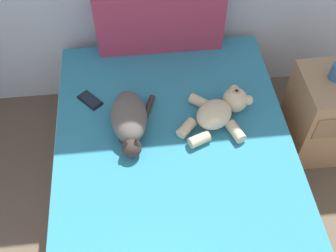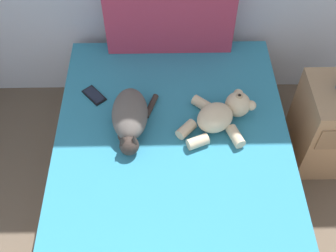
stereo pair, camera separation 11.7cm
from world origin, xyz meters
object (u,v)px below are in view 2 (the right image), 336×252
cell_phone (94,95)px  nightstand (332,126)px  cat (130,117)px  teddy_bear (221,114)px  patterned_cushion (170,21)px  bed (173,194)px

cell_phone → nightstand: size_ratio=0.27×
cat → teddy_bear: (0.48, 0.01, -0.01)m
teddy_bear → cell_phone: size_ratio=2.75×
patterned_cushion → cat: bearing=-109.3°
cell_phone → teddy_bear: bearing=-16.2°
patterned_cushion → cell_phone: 0.64m
bed → patterned_cushion: size_ratio=2.61×
cat → teddy_bear: 0.48m
bed → cell_phone: size_ratio=12.54×
cell_phone → nightstand: bearing=-3.0°
cat → nightstand: (1.20, 0.14, -0.28)m
patterned_cushion → nightstand: 1.16m
teddy_bear → nightstand: (0.71, 0.13, -0.27)m
cell_phone → nightstand: (1.41, -0.08, -0.22)m
patterned_cushion → teddy_bear: (0.26, -0.62, -0.14)m
cat → nightstand: bearing=6.8°
cat → teddy_bear: cat is taller
patterned_cushion → nightstand: size_ratio=1.30×
bed → cat: 0.49m
teddy_bear → nightstand: 0.77m
teddy_bear → cell_phone: (-0.70, 0.20, -0.06)m
patterned_cushion → cat: 0.68m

